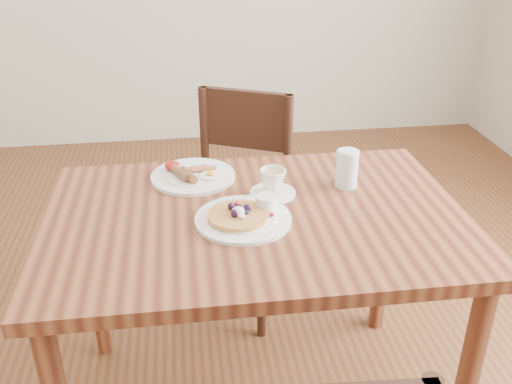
# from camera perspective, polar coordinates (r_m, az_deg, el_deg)

# --- Properties ---
(dining_table) EXTENTS (1.20, 0.80, 0.75)m
(dining_table) POSITION_cam_1_polar(r_m,az_deg,el_deg) (1.68, 0.00, -5.13)
(dining_table) COLOR brown
(dining_table) RESTS_ON ground
(chair_far) EXTENTS (0.56, 0.56, 0.88)m
(chair_far) POSITION_cam_1_polar(r_m,az_deg,el_deg) (2.30, -2.00, -0.09)
(chair_far) COLOR black
(chair_far) RESTS_ON ground
(pancake_plate) EXTENTS (0.27, 0.27, 0.06)m
(pancake_plate) POSITION_cam_1_polar(r_m,az_deg,el_deg) (1.59, -1.19, -2.43)
(pancake_plate) COLOR white
(pancake_plate) RESTS_ON dining_table
(breakfast_plate) EXTENTS (0.27, 0.27, 0.04)m
(breakfast_plate) POSITION_cam_1_polar(r_m,az_deg,el_deg) (1.84, -6.45, 1.70)
(breakfast_plate) COLOR white
(breakfast_plate) RESTS_ON dining_table
(teacup_saucer) EXTENTS (0.14, 0.14, 0.08)m
(teacup_saucer) POSITION_cam_1_polar(r_m,az_deg,el_deg) (1.72, 1.69, 0.84)
(teacup_saucer) COLOR white
(teacup_saucer) RESTS_ON dining_table
(water_glass) EXTENTS (0.07, 0.07, 0.12)m
(water_glass) POSITION_cam_1_polar(r_m,az_deg,el_deg) (1.78, 9.06, 2.33)
(water_glass) COLOR silver
(water_glass) RESTS_ON dining_table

